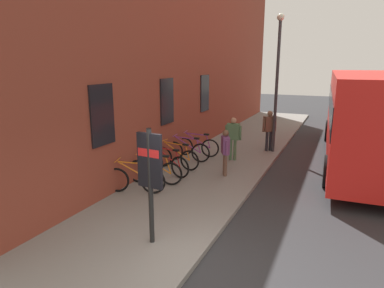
{
  "coord_description": "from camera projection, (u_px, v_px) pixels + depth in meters",
  "views": [
    {
      "loc": [
        -4.87,
        -2.22,
        3.74
      ],
      "look_at": [
        2.89,
        1.32,
        1.65
      ],
      "focal_mm": 31.29,
      "sensor_mm": 36.0,
      "label": 1
    }
  ],
  "objects": [
    {
      "name": "city_bus",
      "position": [
        366.0,
        112.0,
        12.48
      ],
      "size": [
        10.61,
        3.06,
        3.35
      ],
      "color": "red",
      "rests_on": "ground"
    },
    {
      "name": "bicycle_mid_rack",
      "position": [
        135.0,
        180.0,
        9.44
      ],
      "size": [
        0.67,
        1.71,
        0.97
      ],
      "color": "black",
      "rests_on": "sidewalk_pavement"
    },
    {
      "name": "bicycle_under_window",
      "position": [
        155.0,
        172.0,
        10.14
      ],
      "size": [
        0.53,
        1.75,
        0.97
      ],
      "color": "black",
      "rests_on": "sidewalk_pavement"
    },
    {
      "name": "pedestrian_crossing_street",
      "position": [
        233.0,
        134.0,
        12.51
      ],
      "size": [
        0.28,
        0.62,
        1.63
      ],
      "color": "#4C724C",
      "rests_on": "sidewalk_pavement"
    },
    {
      "name": "bicycle_beside_lamp",
      "position": [
        187.0,
        151.0,
        12.5
      ],
      "size": [
        0.48,
        1.77,
        0.97
      ],
      "color": "black",
      "rests_on": "sidewalk_pavement"
    },
    {
      "name": "sidewalk_pavement",
      "position": [
        234.0,
        154.0,
        13.85
      ],
      "size": [
        24.0,
        3.5,
        0.12
      ],
      "primitive_type": "cube",
      "color": "gray",
      "rests_on": "ground"
    },
    {
      "name": "pedestrian_near_bus",
      "position": [
        225.0,
        148.0,
        10.79
      ],
      "size": [
        0.52,
        0.4,
        1.52
      ],
      "color": "brown",
      "rests_on": "sidewalk_pavement"
    },
    {
      "name": "pedestrian_by_facade",
      "position": [
        269.0,
        126.0,
        13.85
      ],
      "size": [
        0.51,
        0.51,
        1.69
      ],
      "color": "#26262D",
      "rests_on": "sidewalk_pavement"
    },
    {
      "name": "bicycle_end_of_row",
      "position": [
        197.0,
        147.0,
        13.17
      ],
      "size": [
        0.48,
        1.76,
        0.97
      ],
      "color": "black",
      "rests_on": "sidewalk_pavement"
    },
    {
      "name": "bicycle_nearest_sign",
      "position": [
        176.0,
        158.0,
        11.62
      ],
      "size": [
        0.48,
        1.77,
        0.97
      ],
      "color": "black",
      "rests_on": "sidewalk_pavement"
    },
    {
      "name": "ground",
      "position": [
        295.0,
        179.0,
        10.99
      ],
      "size": [
        60.0,
        60.0,
        0.0
      ],
      "primitive_type": "plane",
      "color": "#2D2D30"
    },
    {
      "name": "transit_info_sign",
      "position": [
        150.0,
        168.0,
        6.55
      ],
      "size": [
        0.13,
        0.55,
        2.4
      ],
      "color": "black",
      "rests_on": "sidewalk_pavement"
    },
    {
      "name": "bicycle_leaning_wall",
      "position": [
        167.0,
        164.0,
        10.94
      ],
      "size": [
        0.51,
        1.75,
        0.97
      ],
      "color": "black",
      "rests_on": "sidewalk_pavement"
    },
    {
      "name": "street_lamp",
      "position": [
        277.0,
        73.0,
        13.2
      ],
      "size": [
        0.28,
        0.28,
        5.43
      ],
      "color": "#333338",
      "rests_on": "sidewalk_pavement"
    },
    {
      "name": "station_facade",
      "position": [
        198.0,
        36.0,
        14.42
      ],
      "size": [
        22.0,
        0.65,
        9.71
      ],
      "color": "brown",
      "rests_on": "ground"
    }
  ]
}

